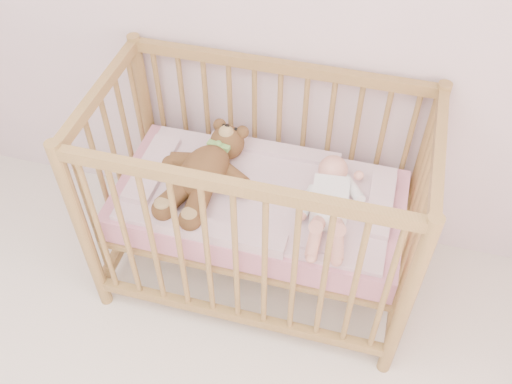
% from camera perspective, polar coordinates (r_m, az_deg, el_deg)
% --- Properties ---
extents(crib, '(1.36, 0.76, 1.00)m').
position_cam_1_polar(crib, '(2.44, 0.30, -1.08)').
color(crib, '#A68046').
rests_on(crib, floor).
extents(mattress, '(1.22, 0.62, 0.13)m').
position_cam_1_polar(mattress, '(2.45, 0.30, -1.31)').
color(mattress, '#D0828C').
rests_on(mattress, crib).
extents(blanket, '(1.10, 0.58, 0.06)m').
position_cam_1_polar(blanket, '(2.40, 0.31, -0.13)').
color(blanket, pink).
rests_on(blanket, mattress).
extents(baby, '(0.32, 0.59, 0.14)m').
position_cam_1_polar(baby, '(2.30, 7.43, -0.63)').
color(baby, white).
rests_on(baby, blanket).
extents(teddy_bear, '(0.52, 0.67, 0.17)m').
position_cam_1_polar(teddy_bear, '(2.37, -5.16, 1.97)').
color(teddy_bear, brown).
rests_on(teddy_bear, blanket).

